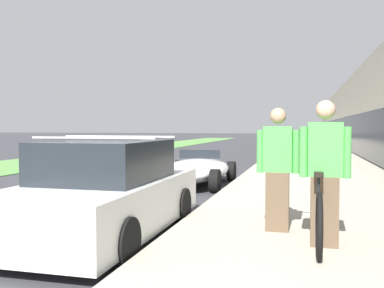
{
  "coord_description": "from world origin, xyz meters",
  "views": [
    {
      "loc": [
        5.61,
        -3.13,
        1.65
      ],
      "look_at": [
        1.05,
        14.28,
        0.94
      ],
      "focal_mm": 40.0,
      "sensor_mm": 36.0,
      "label": 1
    }
  ],
  "objects": [
    {
      "name": "sidewalk_slab",
      "position": [
        6.02,
        21.0,
        0.08
      ],
      "size": [
        4.61,
        70.0,
        0.16
      ],
      "color": "#B2AA99",
      "rests_on": "ground"
    },
    {
      "name": "lawn_strip",
      "position": [
        -6.35,
        25.0,
        0.02
      ],
      "size": [
        4.45,
        70.0,
        0.03
      ],
      "color": "#5B9347",
      "rests_on": "ground"
    },
    {
      "name": "person_bystander",
      "position": [
        5.25,
        3.09,
        1.05
      ],
      "size": [
        0.6,
        0.24,
        1.77
      ],
      "color": "brown",
      "rests_on": "sidewalk_slab"
    },
    {
      "name": "vintage_roadster_curbside",
      "position": [
        2.64,
        8.58,
        0.43
      ],
      "size": [
        1.88,
        4.3,
        0.98
      ],
      "color": "white",
      "rests_on": "ground"
    },
    {
      "name": "person_rider",
      "position": [
        5.87,
        2.43,
        1.08
      ],
      "size": [
        0.62,
        0.24,
        1.83
      ],
      "color": "brown",
      "rests_on": "sidewalk_slab"
    },
    {
      "name": "parked_sedan_curbside",
      "position": [
        2.76,
        2.68,
        0.66
      ],
      "size": [
        1.87,
        4.03,
        1.52
      ],
      "color": "white",
      "rests_on": "ground"
    },
    {
      "name": "tandem_bicycle",
      "position": [
        5.79,
        2.76,
        0.56
      ],
      "size": [
        0.52,
        2.63,
        0.96
      ],
      "color": "black",
      "rests_on": "sidewalk_slab"
    }
  ]
}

